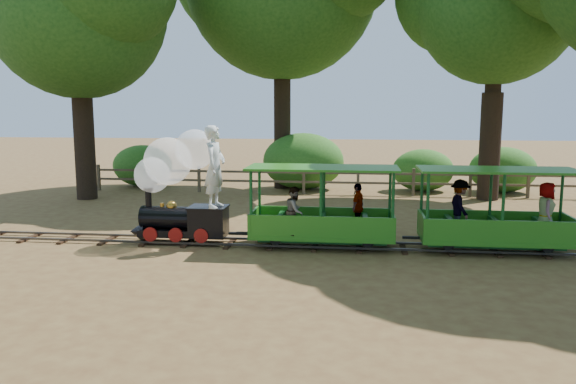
# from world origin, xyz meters

# --- Properties ---
(ground) EXTENTS (90.00, 90.00, 0.00)m
(ground) POSITION_xyz_m (0.00, 0.00, 0.00)
(ground) COLOR olive
(ground) RESTS_ON ground
(track) EXTENTS (22.00, 1.00, 0.10)m
(track) POSITION_xyz_m (0.00, 0.00, 0.07)
(track) COLOR #3F3D3A
(track) RESTS_ON ground
(locomotive) EXTENTS (2.41, 1.16, 2.83)m
(locomotive) POSITION_xyz_m (-3.20, 0.05, 1.58)
(locomotive) COLOR black
(locomotive) RESTS_ON ground
(carriage_front) EXTENTS (3.39, 1.38, 1.76)m
(carriage_front) POSITION_xyz_m (0.17, -0.03, 0.74)
(carriage_front) COLOR #2C7D1B
(carriage_front) RESTS_ON track
(carriage_rear) EXTENTS (3.39, 1.43, 1.76)m
(carriage_rear) POSITION_xyz_m (3.97, 0.05, 0.79)
(carriage_rear) COLOR #2C7D1B
(carriage_rear) RESTS_ON track
(oak_nw) EXTENTS (7.50, 6.60, 9.47)m
(oak_nw) POSITION_xyz_m (-8.53, 6.08, 6.77)
(oak_nw) COLOR #2D2116
(oak_nw) RESTS_ON ground
(fence) EXTENTS (18.10, 0.10, 1.00)m
(fence) POSITION_xyz_m (0.00, 8.00, 0.58)
(fence) COLOR brown
(fence) RESTS_ON ground
(shrub_west) EXTENTS (2.43, 1.87, 1.68)m
(shrub_west) POSITION_xyz_m (-7.73, 9.30, 0.84)
(shrub_west) COLOR #2D6B1E
(shrub_west) RESTS_ON ground
(shrub_mid_w) EXTENTS (3.19, 2.45, 2.21)m
(shrub_mid_w) POSITION_xyz_m (-1.15, 9.30, 1.10)
(shrub_mid_w) COLOR #2D6B1E
(shrub_mid_w) RESTS_ON ground
(shrub_mid_e) EXTENTS (2.33, 1.79, 1.61)m
(shrub_mid_e) POSITION_xyz_m (3.47, 9.30, 0.81)
(shrub_mid_e) COLOR #2D6B1E
(shrub_mid_e) RESTS_ON ground
(shrub_east) EXTENTS (2.49, 1.91, 1.72)m
(shrub_east) POSITION_xyz_m (6.42, 9.30, 0.86)
(shrub_east) COLOR #2D6B1E
(shrub_east) RESTS_ON ground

